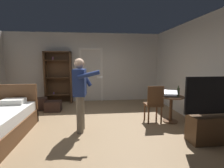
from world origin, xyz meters
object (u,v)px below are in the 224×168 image
Objects in this scene: bookshelf at (58,75)px; person_blue_shirt at (80,90)px; bottle_on_table at (178,92)px; suitcase_dark at (38,104)px; laptop at (171,94)px; suitcase_small at (53,106)px; tv_flatscreen at (213,122)px; side_table at (171,105)px; wooden_chair at (154,102)px.

person_blue_shirt is at bearing -69.92° from bookshelf.
bottle_on_table is 2.48m from person_blue_shirt.
laptop is at bearing -39.04° from suitcase_dark.
suitcase_small is (-3.29, 1.38, -0.59)m from laptop.
suitcase_small is at bearing -37.33° from suitcase_dark.
side_table is at bearing 105.10° from tv_flatscreen.
suitcase_small is (-1.01, 1.66, -0.80)m from person_blue_shirt.
side_table is 4.16m from suitcase_dark.
tv_flatscreen is 2.83m from person_blue_shirt.
bottle_on_table reaches higher than suitcase_dark.
bookshelf reaches higher than side_table.
person_blue_shirt is at bearing -58.52° from suitcase_small.
wooden_chair is (2.89, -2.51, -0.52)m from bookshelf.
suitcase_dark is (-3.39, 1.54, -0.34)m from wooden_chair.
bookshelf reaches higher than tv_flatscreen.
bottle_on_table is at bearing 5.59° from person_blue_shirt.
bottle_on_table is 0.67m from wooden_chair.
bookshelf is at bearing 46.31° from suitcase_dark.
person_blue_shirt is 2.10m from suitcase_small.
side_table is 0.29m from laptop.
wooden_chair reaches higher than laptop.
suitcase_dark is (-3.86, 1.54, -0.27)m from side_table.
tv_flatscreen is 1.21m from side_table.
person_blue_shirt reaches higher than suitcase_small.
side_table is at bearing 7.87° from person_blue_shirt.
tv_flatscreen is at bearing -34.24° from suitcase_small.
bottle_on_table is 0.57× the size of suitcase_small.
person_blue_shirt reaches higher than side_table.
bottle_on_table is 0.51× the size of suitcase_dark.
person_blue_shirt is (-1.86, -0.32, 0.42)m from wooden_chair.
suitcase_small is at bearing 157.81° from bottle_on_table.
wooden_chair is 1.98× the size of suitcase_small.
side_table is 2.40m from person_blue_shirt.
bookshelf is 4.68× the size of laptop.
suitcase_dark is (-4.00, 1.62, -0.62)m from bottle_on_table.
bookshelf reaches higher than wooden_chair.
bookshelf is 4.36m from bottle_on_table.
bookshelf is at bearing 142.46° from laptop.
laptop is at bearing 167.88° from bottle_on_table.
person_blue_shirt is (-2.33, -0.32, 0.49)m from side_table.
bottle_on_table is at bearing -36.46° from bookshelf.
side_table reaches higher than suitcase_small.
side_table is (-0.32, 1.17, 0.06)m from tv_flatscreen.
suitcase_dark is at bearing 147.05° from tv_flatscreen.
side_table is at bearing 150.26° from bottle_on_table.
bookshelf is 1.18× the size of person_blue_shirt.
bottle_on_table is 3.81m from suitcase_small.
bookshelf is 6.87× the size of bottle_on_table.
wooden_chair is at bearing 174.79° from laptop.
tv_flatscreen is 1.89× the size of side_table.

